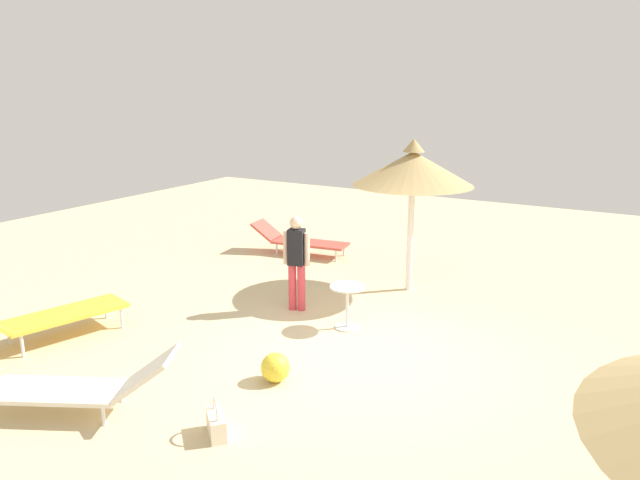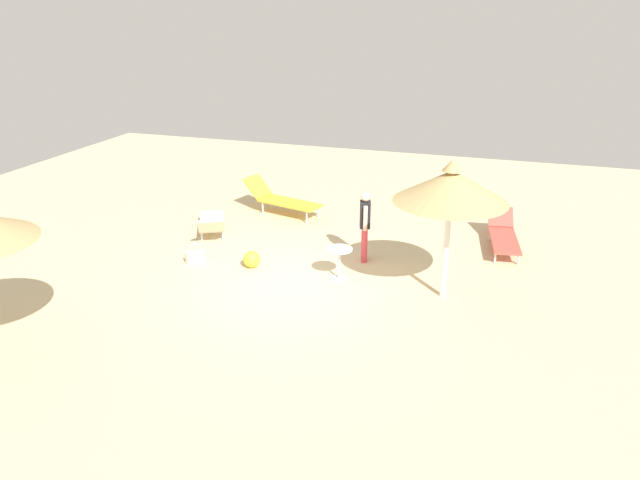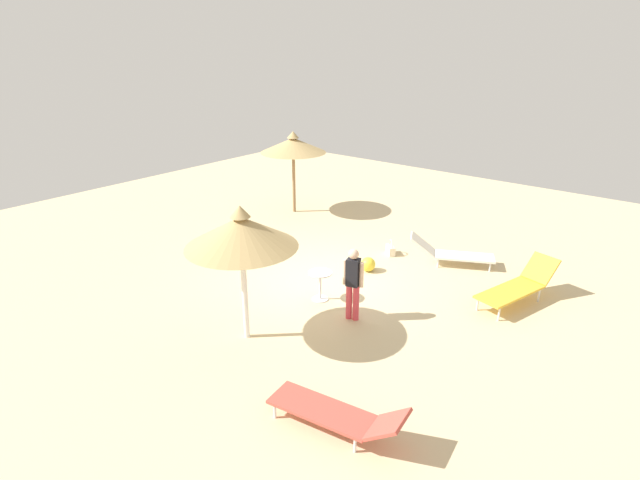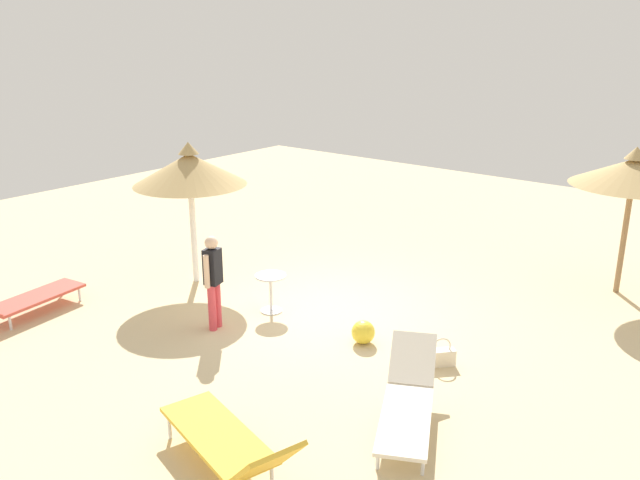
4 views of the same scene
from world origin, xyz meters
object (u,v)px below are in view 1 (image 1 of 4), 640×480
at_px(parasol_umbrella_far_left, 413,169).
at_px(lounge_chair_near_left, 299,240).
at_px(lounge_chair_back, 85,385).
at_px(person_standing_center, 297,258).
at_px(side_table_round, 347,300).
at_px(handbag, 216,423).
at_px(beach_ball, 275,367).
at_px(lounge_chair_near_right, 44,315).

distance_m(parasol_umbrella_far_left, lounge_chair_near_left, 3.63).
xyz_separation_m(lounge_chair_back, person_standing_center, (3.85, -0.35, 0.55)).
xyz_separation_m(parasol_umbrella_far_left, side_table_round, (-2.11, 0.14, -1.74)).
height_order(lounge_chair_back, person_standing_center, person_standing_center).
distance_m(handbag, beach_ball, 1.29).
relative_size(handbag, beach_ball, 1.18).
bearing_deg(handbag, person_standing_center, 19.07).
bearing_deg(beach_ball, parasol_umbrella_far_left, -1.91).
xyz_separation_m(lounge_chair_near_left, lounge_chair_near_right, (-5.71, 0.67, 0.10)).
bearing_deg(beach_ball, handbag, -174.15).
bearing_deg(side_table_round, person_standing_center, 76.57).
distance_m(parasol_umbrella_far_left, handbag, 5.71).
distance_m(lounge_chair_near_left, person_standing_center, 3.38).
relative_size(lounge_chair_back, person_standing_center, 1.38).
bearing_deg(parasol_umbrella_far_left, person_standing_center, 147.09).
xyz_separation_m(side_table_round, beach_ball, (-1.93, -0.01, -0.27)).
bearing_deg(parasol_umbrella_far_left, handbag, 179.96).
bearing_deg(lounge_chair_near_left, beach_ball, -150.66).
relative_size(lounge_chair_back, beach_ball, 5.93).
bearing_deg(lounge_chair_back, beach_ball, -40.38).
bearing_deg(side_table_round, beach_ball, -179.74).
xyz_separation_m(lounge_chair_near_right, handbag, (-0.59, -3.62, -0.27)).
bearing_deg(parasol_umbrella_far_left, side_table_round, 176.10).
xyz_separation_m(parasol_umbrella_far_left, handbag, (-5.33, 0.00, -2.05)).
bearing_deg(side_table_round, lounge_chair_near_right, 127.06).
distance_m(lounge_chair_near_left, lounge_chair_near_right, 5.75).
height_order(lounge_chair_near_right, handbag, lounge_chair_near_right).
xyz_separation_m(person_standing_center, handbag, (-3.47, -1.20, -0.74)).
bearing_deg(parasol_umbrella_far_left, lounge_chair_near_right, 142.60).
relative_size(parasol_umbrella_far_left, lounge_chair_back, 1.24).
xyz_separation_m(lounge_chair_near_left, side_table_round, (-3.08, -2.81, 0.13)).
height_order(person_standing_center, handbag, person_standing_center).
height_order(lounge_chair_back, lounge_chair_near_right, lounge_chair_near_right).
xyz_separation_m(lounge_chair_near_left, beach_ball, (-5.01, -2.82, -0.14)).
xyz_separation_m(handbag, side_table_round, (3.22, 0.14, 0.31)).
relative_size(person_standing_center, side_table_round, 2.35).
height_order(person_standing_center, side_table_round, person_standing_center).
xyz_separation_m(parasol_umbrella_far_left, beach_ball, (-4.04, 0.14, -2.01)).
height_order(lounge_chair_back, lounge_chair_near_left, lounge_chair_back).
height_order(lounge_chair_near_left, person_standing_center, person_standing_center).
xyz_separation_m(lounge_chair_back, side_table_round, (3.60, -1.41, 0.12)).
distance_m(lounge_chair_near_right, side_table_round, 4.36).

